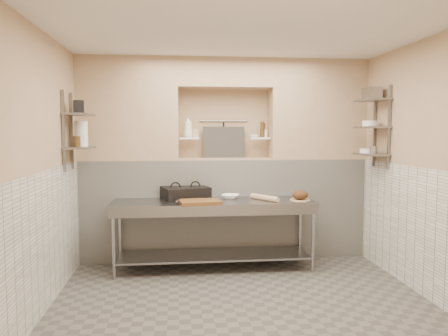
{
  "coord_description": "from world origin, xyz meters",
  "views": [
    {
      "loc": [
        -0.67,
        -4.38,
        1.8
      ],
      "look_at": [
        -0.1,
        0.9,
        1.35
      ],
      "focal_mm": 35.0,
      "sensor_mm": 36.0,
      "label": 1
    }
  ],
  "objects": [
    {
      "name": "basket_right",
      "position": [
        1.84,
        1.07,
        2.29
      ],
      "size": [
        0.21,
        0.25,
        0.15
      ],
      "primitive_type": "cube",
      "rotation": [
        0.0,
        0.0,
        -0.09
      ],
      "color": "gray",
      "rests_on": "wall_shelf_right_upper"
    },
    {
      "name": "wall_shelf_right_lower",
      "position": [
        1.84,
        1.05,
        1.5
      ],
      "size": [
        0.3,
        0.5,
        0.02
      ],
      "primitive_type": "cube",
      "color": "slate",
      "rests_on": "wall_right"
    },
    {
      "name": "cutting_board",
      "position": [
        -0.4,
        0.98,
        0.92
      ],
      "size": [
        0.55,
        0.42,
        0.05
      ],
      "primitive_type": "cube",
      "rotation": [
        0.0,
        0.0,
        0.15
      ],
      "color": "brown",
      "rests_on": "prep_table"
    },
    {
      "name": "jug_left",
      "position": [
        -1.84,
        1.15,
        1.77
      ],
      "size": [
        0.16,
        0.16,
        0.31
      ],
      "primitive_type": "cylinder",
      "color": "white",
      "rests_on": "wall_shelf_left_lower"
    },
    {
      "name": "bowl_right",
      "position": [
        1.84,
        1.17,
        1.54
      ],
      "size": [
        0.19,
        0.19,
        0.06
      ],
      "primitive_type": "cylinder",
      "color": "white",
      "rests_on": "wall_shelf_right_lower"
    },
    {
      "name": "condiment_a",
      "position": [
        0.56,
        1.78,
        1.81
      ],
      "size": [
        0.06,
        0.06,
        0.2
      ],
      "primitive_type": "cylinder",
      "color": "#442D13",
      "rests_on": "alcove_shelf_right"
    },
    {
      "name": "wall_back",
      "position": [
        0.0,
        2.0,
        1.4
      ],
      "size": [
        4.0,
        0.1,
        2.8
      ],
      "primitive_type": "cube",
      "color": "#A18464",
      "rests_on": "ground"
    },
    {
      "name": "bread_loaf",
      "position": [
        0.92,
        1.09,
        0.98
      ],
      "size": [
        0.2,
        0.2,
        0.12
      ],
      "primitive_type": "ellipsoid",
      "color": "#4C2D19",
      "rests_on": "bread_board"
    },
    {
      "name": "backwall_pillar_left",
      "position": [
        -1.33,
        1.75,
        2.1
      ],
      "size": [
        1.35,
        0.4,
        1.4
      ],
      "primitive_type": "cube",
      "color": "#A18464",
      "rests_on": "backwall_lower"
    },
    {
      "name": "tongs",
      "position": [
        -0.66,
        0.97,
        0.96
      ],
      "size": [
        0.06,
        0.28,
        0.03
      ],
      "primitive_type": "cylinder",
      "rotation": [
        1.57,
        0.0,
        -0.12
      ],
      "color": "gray",
      "rests_on": "cutting_board"
    },
    {
      "name": "shelf_rail_right_b",
      "position": [
        1.98,
        0.85,
        1.85
      ],
      "size": [
        0.03,
        0.03,
        1.05
      ],
      "primitive_type": "cube",
      "color": "slate",
      "rests_on": "wall_right"
    },
    {
      "name": "shelf_rail_right_a",
      "position": [
        1.98,
        1.25,
        1.85
      ],
      "size": [
        0.03,
        0.03,
        1.05
      ],
      "primitive_type": "cube",
      "color": "slate",
      "rests_on": "wall_right"
    },
    {
      "name": "knife_blade",
      "position": [
        -0.2,
        1.14,
        0.95
      ],
      "size": [
        0.28,
        0.06,
        0.01
      ],
      "primitive_type": "cube",
      "rotation": [
        0.0,
        0.0,
        0.12
      ],
      "color": "gray",
      "rests_on": "cutting_board"
    },
    {
      "name": "bowl_alcove",
      "position": [
        0.42,
        1.74,
        1.73
      ],
      "size": [
        0.15,
        0.15,
        0.04
      ],
      "primitive_type": "imported",
      "rotation": [
        0.0,
        0.0,
        0.23
      ],
      "color": "white",
      "rests_on": "alcove_shelf_right"
    },
    {
      "name": "panini_press",
      "position": [
        -0.56,
        1.4,
        0.98
      ],
      "size": [
        0.69,
        0.58,
        0.16
      ],
      "rotation": [
        0.0,
        0.0,
        0.3
      ],
      "color": "black",
      "rests_on": "prep_table"
    },
    {
      "name": "wall_shelf_right_upper",
      "position": [
        1.84,
        1.05,
        2.2
      ],
      "size": [
        0.3,
        0.5,
        0.03
      ],
      "primitive_type": "cube",
      "color": "slate",
      "rests_on": "wall_right"
    },
    {
      "name": "condiment_c",
      "position": [
        0.59,
        1.78,
        1.77
      ],
      "size": [
        0.06,
        0.06,
        0.11
      ],
      "primitive_type": "cylinder",
      "color": "white",
      "rests_on": "alcove_shelf_right"
    },
    {
      "name": "shelf_rail_left_b",
      "position": [
        -1.98,
        0.85,
        1.8
      ],
      "size": [
        0.03,
        0.03,
        0.95
      ],
      "primitive_type": "cube",
      "color": "slate",
      "rests_on": "wall_left"
    },
    {
      "name": "shelf_rail_left_a",
      "position": [
        -1.98,
        1.25,
        1.8
      ],
      "size": [
        0.03,
        0.03,
        0.95
      ],
      "primitive_type": "cube",
      "color": "slate",
      "rests_on": "wall_left"
    },
    {
      "name": "wall_shelf_left_lower",
      "position": [
        -1.84,
        1.05,
        1.6
      ],
      "size": [
        0.3,
        0.5,
        0.02
      ],
      "primitive_type": "cube",
      "color": "slate",
      "rests_on": "wall_left"
    },
    {
      "name": "alcove_shelf_left",
      "position": [
        -0.5,
        1.75,
        1.7
      ],
      "size": [
        0.28,
        0.16,
        0.02
      ],
      "primitive_type": "cube",
      "color": "white",
      "rests_on": "backwall_lower"
    },
    {
      "name": "wainscot_right",
      "position": [
        1.99,
        0.0,
        0.7
      ],
      "size": [
        0.02,
        3.9,
        1.4
      ],
      "primitive_type": "cube",
      "color": "silver",
      "rests_on": "floor"
    },
    {
      "name": "backwall_header",
      "position": [
        0.0,
        1.75,
        2.6
      ],
      "size": [
        1.3,
        0.4,
        0.4
      ],
      "primitive_type": "cube",
      "color": "#A18464",
      "rests_on": "backwall_lower"
    },
    {
      "name": "alcove_sill",
      "position": [
        0.0,
        1.75,
        1.41
      ],
      "size": [
        1.3,
        0.4,
        0.02
      ],
      "primitive_type": "cube",
      "color": "#A18464",
      "rests_on": "backwall_lower"
    },
    {
      "name": "condiment_b",
      "position": [
        0.54,
        1.76,
        1.82
      ],
      "size": [
        0.06,
        0.06,
        0.22
      ],
      "primitive_type": "cylinder",
      "color": "#442D13",
      "rests_on": "alcove_shelf_right"
    },
    {
      "name": "floor",
      "position": [
        0.0,
        0.0,
        -0.05
      ],
      "size": [
        4.0,
        3.9,
        0.1
      ],
      "primitive_type": "cube",
      "color": "#5B5751",
      "rests_on": "ground"
    },
    {
      "name": "ceiling",
      "position": [
        0.0,
        0.0,
        2.85
      ],
      "size": [
        4.0,
        3.9,
        0.1
      ],
      "primitive_type": "cube",
      "color": "silver",
      "rests_on": "ground"
    },
    {
      "name": "hanging_steel",
      "position": [
        0.0,
        1.9,
        1.78
      ],
      "size": [
        0.02,
        0.02,
        0.3
      ],
      "primitive_type": "cylinder",
      "color": "black",
      "rests_on": "utensil_rail"
    },
    {
      "name": "utensil_rail",
      "position": [
        0.0,
        1.92,
        1.95
      ],
      "size": [
        0.7,
        0.02,
        0.02
      ],
      "primitive_type": "cylinder",
      "rotation": [
        0.0,
        1.57,
        0.0
      ],
      "color": "gray",
      "rests_on": "wall_back"
    },
    {
      "name": "backwall_lower",
      "position": [
        0.0,
        1.75,
        0.7
      ],
      "size": [
        4.0,
        0.4,
        1.4
      ],
      "primitive_type": "cube",
      "color": "silver",
      "rests_on": "floor"
    },
    {
      "name": "jar_left",
      "position": [
        -1.84,
        0.9,
        1.68
      ],
      "size": [
        0.09,
        0.09,
        0.13
      ],
      "primitive_type": "cylinder",
      "color": "#442D13",
      "rests_on": "wall_shelf_left_lower"
    },
    {
      "name": "jar_alcove",
      "position": [
        -0.41,
        1.76,
        1.77
      ],
      "size": [
        0.08,
        0.08,
        0.12
      ],
      "primitive_type": "cube",
      "color": "#A18464",
      "rests_on": "alcove_shelf_left"
    },
    {
      "name": "mixing_bowl",
      "position": [
        0.03,
        1.34,
        0.93
      ],
      "size": [
        0.31,
        0.31,
        0.06
      ],
      "primitive_type": "imported",
      "rotation": [
        0.0,
        0.0,
        -0.38
      ],
      "color": "white",
      "rests_on": "prep_table"
    },
    {
      "name": "bread_board",
      "position": [
        0.92,
        1.09,
        0.91
      ],
      "size": [
        0.26,
        0.26,
        0.01
      ],
      "primitive_type": "cylinder",
      "color": "tan",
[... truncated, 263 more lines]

